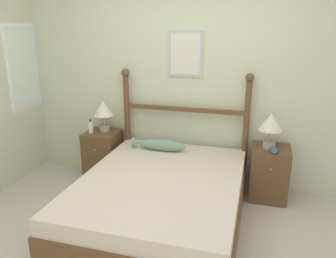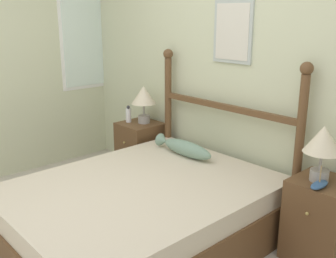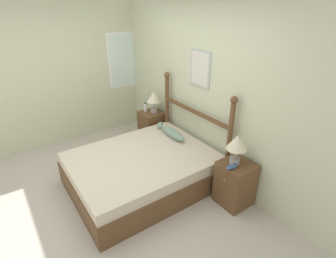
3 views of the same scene
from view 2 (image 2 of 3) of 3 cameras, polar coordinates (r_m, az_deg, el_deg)
wall_back at (r=3.57m, az=9.88°, el=8.46°), size 6.40×0.08×2.55m
bed at (r=3.15m, az=-3.83°, el=-12.17°), size 1.56×2.00×0.50m
headboard at (r=3.58m, az=8.12°, el=0.70°), size 1.59×0.10×1.42m
nightstand_left at (r=4.34m, az=-4.03°, el=-3.08°), size 0.41×0.43×0.62m
nightstand_right at (r=3.13m, az=21.23°, el=-12.30°), size 0.41×0.43×0.62m
table_lamp_left at (r=4.19m, az=-3.56°, el=4.62°), size 0.26×0.26×0.40m
table_lamp_right at (r=2.89m, az=21.56°, el=-1.87°), size 0.26×0.26×0.40m
bottle at (r=4.28m, az=-5.76°, el=2.10°), size 0.06×0.06×0.18m
model_boat at (r=2.87m, az=21.10°, el=-7.53°), size 0.08×0.19×0.16m
fish_pillow at (r=3.60m, az=2.36°, el=-2.75°), size 0.66×0.14×0.14m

